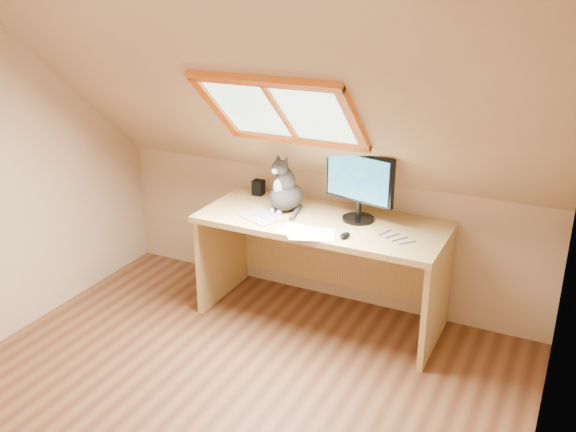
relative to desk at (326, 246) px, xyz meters
The scene contains 10 objects.
ground 1.57m from the desk, 95.94° to the right, with size 3.50×3.50×0.00m, color brown.
room_shell 1.78m from the desk, 95.58° to the right, with size 3.52×3.52×2.41m.
desk is the anchor object (origin of this frame).
monitor 0.57m from the desk, ahead, with size 0.52×0.22×0.49m.
cat 0.50m from the desk, behind, with size 0.30×0.33×0.43m.
desk_speaker 0.74m from the desk, 164.84° to the left, with size 0.08×0.08×0.12m, color black.
graphics_tablet 0.53m from the desk, 148.44° to the right, with size 0.29×0.21×0.01m, color #B2B2B7.
mouse 0.48m from the desk, 50.23° to the right, with size 0.06×0.10×0.03m, color black.
papers 0.41m from the desk, 94.14° to the right, with size 0.35×0.30×0.01m.
cables 0.56m from the desk, 22.10° to the right, with size 0.51×0.26×0.01m.
Camera 1 is at (1.78, -2.51, 2.48)m, focal length 40.00 mm.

